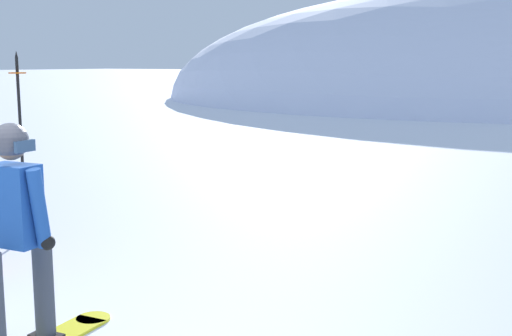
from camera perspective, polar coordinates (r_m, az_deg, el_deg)
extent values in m
ellipsoid|color=white|center=(41.20, 18.26, 5.73)|extent=(36.99, 33.29, 12.60)
cylinder|color=yellow|center=(5.80, -13.89, -12.51)|extent=(0.28, 0.28, 0.02)
cylinder|color=#3D424C|center=(5.28, -17.84, -10.01)|extent=(0.15, 0.15, 0.82)
cube|color=#1E4C9E|center=(4.94, -20.15, -3.04)|extent=(0.38, 0.26, 0.58)
cylinder|color=#1E4C9E|center=(4.78, -18.22, -3.33)|extent=(0.12, 0.19, 0.57)
sphere|color=black|center=(4.85, -17.57, -6.15)|extent=(0.11, 0.11, 0.11)
sphere|color=#9E7051|center=(4.87, -20.42, 1.86)|extent=(0.21, 0.21, 0.21)
sphere|color=#4C4C56|center=(4.86, -20.44, 2.21)|extent=(0.25, 0.25, 0.25)
cube|color=navy|center=(4.77, -19.34, 1.79)|extent=(0.05, 0.17, 0.08)
cylinder|color=black|center=(8.37, -19.57, 1.50)|extent=(0.04, 0.04, 2.18)
cylinder|color=orange|center=(8.31, -19.91, 7.73)|extent=(0.20, 0.20, 0.02)
cone|color=black|center=(8.31, -19.99, 9.24)|extent=(0.04, 0.04, 0.08)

